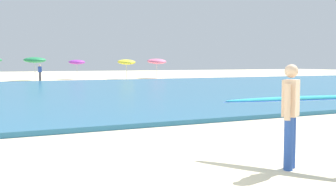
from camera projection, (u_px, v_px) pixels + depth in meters
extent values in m
plane|color=beige|center=(163.00, 176.00, 6.51)|extent=(160.00, 160.00, 0.00)
cube|color=teal|center=(16.00, 93.00, 23.03)|extent=(120.00, 28.00, 0.14)
cylinder|color=#284CA3|center=(288.00, 144.00, 6.83)|extent=(0.15, 0.15, 0.88)
cylinder|color=#284CA3|center=(291.00, 142.00, 7.00)|extent=(0.15, 0.15, 0.88)
cube|color=beige|center=(291.00, 98.00, 6.86)|extent=(0.40, 0.37, 0.60)
sphere|color=beige|center=(291.00, 71.00, 6.82)|extent=(0.22, 0.22, 0.22)
cylinder|color=beige|center=(287.00, 102.00, 6.66)|extent=(0.10, 0.10, 0.58)
cylinder|color=beige|center=(293.00, 96.00, 7.10)|extent=(0.31, 0.26, 0.51)
ellipsoid|color=#33BCD6|center=(297.00, 99.00, 7.30)|extent=(1.74, 2.34, 0.29)
ellipsoid|color=blue|center=(297.00, 100.00, 7.30)|extent=(1.82, 2.44, 0.26)
cylinder|color=beige|center=(35.00, 71.00, 41.03)|extent=(0.05, 0.05, 1.92)
ellipsoid|color=#23844C|center=(35.00, 60.00, 40.95)|extent=(2.14, 2.16, 0.62)
cylinder|color=beige|center=(77.00, 71.00, 44.05)|extent=(0.05, 0.05, 1.73)
ellipsoid|color=purple|center=(77.00, 62.00, 43.98)|extent=(1.71, 1.74, 0.56)
cylinder|color=beige|center=(127.00, 71.00, 44.22)|extent=(0.05, 0.05, 1.73)
ellipsoid|color=yellow|center=(127.00, 62.00, 44.15)|extent=(1.89, 1.93, 0.69)
cylinder|color=beige|center=(157.00, 70.00, 46.91)|extent=(0.05, 0.05, 1.81)
ellipsoid|color=pink|center=(157.00, 61.00, 46.83)|extent=(2.14, 2.18, 0.75)
cylinder|color=#383842|center=(40.00, 77.00, 39.32)|extent=(0.20, 0.20, 0.84)
cube|color=#2D4CA5|center=(40.00, 69.00, 39.27)|extent=(0.32, 0.20, 0.54)
sphere|color=beige|center=(40.00, 65.00, 39.24)|extent=(0.20, 0.20, 0.20)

